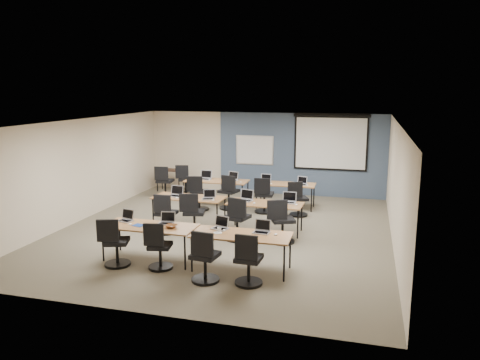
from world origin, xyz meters
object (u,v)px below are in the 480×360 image
(training_table_back_right, at_px, (285,185))
(task_chair_6, at_px, (237,222))
(task_chair_2, at_px, (204,261))
(laptop_10, at_px, (265,180))
(task_chair_0, at_px, (115,246))
(task_chair_7, at_px, (281,225))
(task_chair_10, at_px, (264,198))
(spare_chair_a, at_px, (185,182))
(training_table_mid_right, at_px, (265,205))
(laptop_1, at_px, (167,221))
(task_chair_1, at_px, (159,250))
(laptop_9, at_px, (232,178))
(laptop_11, at_px, (302,183))
(task_chair_3, at_px, (248,264))
(task_chair_4, at_px, (166,217))
(utility_table, at_px, (170,172))
(training_table_front_left, at_px, (150,228))
(task_chair_9, at_px, (229,195))
(laptop_6, at_px, (246,198))
(projector_screen, at_px, (331,139))
(laptop_4, at_px, (176,194))
(task_chair_11, at_px, (298,202))
(laptop_3, at_px, (262,229))
(training_table_front_right, at_px, (241,236))
(laptop_0, at_px, (126,218))
(task_chair_8, at_px, (198,196))
(laptop_5, at_px, (209,197))
(task_chair_5, at_px, (193,217))
(laptop_8, at_px, (205,177))
(training_table_mid_left, at_px, (189,199))
(whiteboard, at_px, (255,150))
(spare_chair_b, at_px, (164,184))

(training_table_back_right, distance_m, task_chair_6, 3.34)
(task_chair_2, xyz_separation_m, laptop_10, (-0.13, 5.81, 0.38))
(task_chair_0, bearing_deg, task_chair_7, 20.11)
(task_chair_10, height_order, spare_chair_a, task_chair_10)
(training_table_mid_right, xyz_separation_m, training_table_back_right, (0.08, 2.46, -0.00))
(laptop_1, height_order, task_chair_1, same)
(laptop_9, height_order, laptop_11, laptop_9)
(task_chair_3, distance_m, task_chair_4, 3.63)
(training_table_back_right, xyz_separation_m, utility_table, (-4.22, 1.25, -0.03))
(training_table_front_left, xyz_separation_m, laptop_10, (1.33, 5.02, 0.10))
(task_chair_1, xyz_separation_m, task_chair_9, (-0.01, 4.79, 0.03))
(laptop_6, bearing_deg, projector_screen, 81.48)
(laptop_4, height_order, task_chair_4, task_chair_4)
(task_chair_1, xyz_separation_m, task_chair_7, (2.02, 2.20, 0.04))
(task_chair_9, height_order, task_chair_11, task_chair_9)
(task_chair_2, xyz_separation_m, laptop_3, (0.85, 0.96, 0.38))
(training_table_front_right, xyz_separation_m, training_table_mid_right, (-0.09, 2.55, -0.00))
(laptop_10, bearing_deg, task_chair_3, -77.36)
(task_chair_4, bearing_deg, training_table_front_left, -77.05)
(laptop_0, distance_m, laptop_11, 5.67)
(laptop_3, height_order, laptop_6, laptop_6)
(task_chair_10, distance_m, laptop_11, 1.27)
(task_chair_3, xyz_separation_m, laptop_9, (-1.96, 5.74, 0.39))
(task_chair_8, bearing_deg, laptop_6, -51.32)
(projector_screen, height_order, laptop_6, projector_screen)
(task_chair_3, height_order, laptop_5, task_chair_3)
(utility_table, bearing_deg, task_chair_6, -53.00)
(task_chair_6, bearing_deg, task_chair_1, -100.19)
(training_table_front_left, relative_size, task_chair_5, 1.85)
(laptop_8, bearing_deg, training_table_mid_left, -77.40)
(whiteboard, bearing_deg, task_chair_1, -91.55)
(training_table_front_right, xyz_separation_m, task_chair_2, (-0.49, -0.75, -0.28))
(laptop_1, relative_size, spare_chair_a, 0.31)
(laptop_3, distance_m, spare_chair_a, 6.90)
(training_table_front_right, xyz_separation_m, laptop_10, (-0.62, 5.07, 0.10))
(training_table_front_right, distance_m, laptop_9, 5.34)
(whiteboard, bearing_deg, laptop_5, -92.50)
(task_chair_11, bearing_deg, training_table_front_left, -144.54)
(laptop_4, relative_size, task_chair_7, 0.34)
(spare_chair_a, bearing_deg, whiteboard, 6.76)
(task_chair_3, relative_size, laptop_11, 3.31)
(training_table_front_right, relative_size, task_chair_6, 1.84)
(task_chair_11, height_order, spare_chair_b, spare_chair_b)
(task_chair_4, relative_size, laptop_8, 2.77)
(task_chair_3, height_order, laptop_8, laptop_8)
(laptop_5, distance_m, task_chair_6, 1.35)
(training_table_mid_left, distance_m, task_chair_3, 4.13)
(task_chair_6, height_order, laptop_11, task_chair_6)
(training_table_back_right, distance_m, laptop_9, 1.65)
(projector_screen, height_order, task_chair_4, projector_screen)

